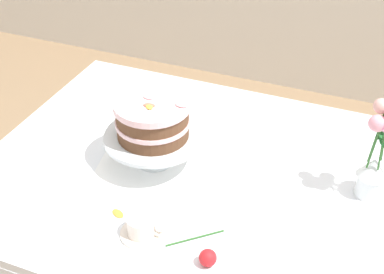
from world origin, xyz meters
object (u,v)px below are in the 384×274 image
(layer_cake, at_px, (152,118))
(fallen_rose, at_px, (207,257))
(cake_stand, at_px, (154,140))
(flower_vase, at_px, (377,156))
(dining_table, at_px, (215,203))
(teacup, at_px, (142,227))

(layer_cake, height_order, fallen_rose, layer_cake)
(cake_stand, distance_m, flower_vase, 0.62)
(layer_cake, height_order, flower_vase, flower_vase)
(dining_table, xyz_separation_m, fallen_rose, (0.09, -0.30, 0.11))
(flower_vase, relative_size, fallen_rose, 2.37)
(dining_table, height_order, fallen_rose, fallen_rose)
(cake_stand, xyz_separation_m, flower_vase, (0.61, 0.09, 0.05))
(fallen_rose, bearing_deg, cake_stand, 132.67)
(cake_stand, distance_m, layer_cake, 0.07)
(flower_vase, height_order, teacup, flower_vase)
(dining_table, height_order, layer_cake, layer_cake)
(flower_vase, height_order, fallen_rose, flower_vase)
(flower_vase, xyz_separation_m, teacup, (-0.52, -0.37, -0.11))
(teacup, distance_m, fallen_rose, 0.19)
(layer_cake, bearing_deg, cake_stand, 168.06)
(teacup, bearing_deg, cake_stand, 109.19)
(layer_cake, xyz_separation_m, flower_vase, (0.61, 0.09, -0.02))
(teacup, bearing_deg, flower_vase, 35.97)
(dining_table, distance_m, layer_cake, 0.32)
(cake_stand, relative_size, flower_vase, 0.87)
(dining_table, bearing_deg, flower_vase, 13.63)
(dining_table, relative_size, layer_cake, 6.41)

